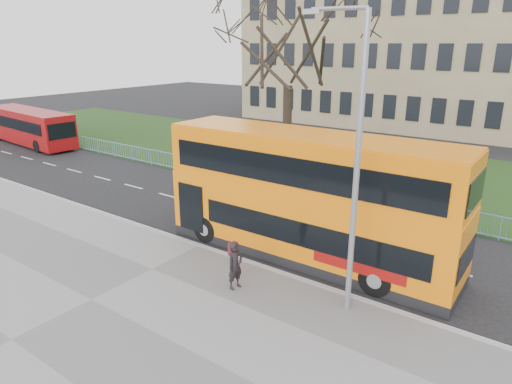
% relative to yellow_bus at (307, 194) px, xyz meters
% --- Properties ---
extents(ground, '(120.00, 120.00, 0.00)m').
position_rel_yellow_bus_xyz_m(ground, '(-3.97, -0.39, -2.62)').
color(ground, black).
rests_on(ground, ground).
extents(pavement, '(80.00, 10.50, 0.12)m').
position_rel_yellow_bus_xyz_m(pavement, '(-3.97, -7.14, -2.56)').
color(pavement, slate).
rests_on(pavement, ground).
extents(kerb, '(80.00, 0.20, 0.14)m').
position_rel_yellow_bus_xyz_m(kerb, '(-3.97, -1.94, -2.55)').
color(kerb, '#959597').
rests_on(kerb, ground).
extents(grass_verge, '(80.00, 15.40, 0.08)m').
position_rel_yellow_bus_xyz_m(grass_verge, '(-3.97, 13.91, -2.58)').
color(grass_verge, '#1A3413').
rests_on(grass_verge, ground).
extents(guard_railing, '(40.00, 0.12, 1.10)m').
position_rel_yellow_bus_xyz_m(guard_railing, '(-3.97, 6.21, -2.07)').
color(guard_railing, '#769BD2').
rests_on(guard_railing, ground).
extents(bare_tree, '(9.29, 9.29, 13.27)m').
position_rel_yellow_bus_xyz_m(bare_tree, '(-6.97, 9.61, 4.09)').
color(bare_tree, black).
rests_on(bare_tree, grass_verge).
extents(civic_building, '(30.00, 15.00, 14.00)m').
position_rel_yellow_bus_xyz_m(civic_building, '(-8.97, 34.61, 4.38)').
color(civic_building, '#807051').
rests_on(civic_building, ground).
extents(yellow_bus, '(11.70, 2.88, 4.89)m').
position_rel_yellow_bus_xyz_m(yellow_bus, '(0.00, 0.00, 0.00)').
color(yellow_bus, orange).
rests_on(yellow_bus, ground).
extents(red_bus, '(11.06, 3.32, 2.87)m').
position_rel_yellow_bus_xyz_m(red_bus, '(-29.38, 5.00, -1.10)').
color(red_bus, maroon).
rests_on(red_bus, ground).
extents(pedestrian, '(0.49, 0.67, 1.69)m').
position_rel_yellow_bus_xyz_m(pedestrian, '(-0.60, -3.76, -1.66)').
color(pedestrian, black).
rests_on(pedestrian, pavement).
extents(street_lamp, '(1.89, 0.44, 8.95)m').
position_rel_yellow_bus_xyz_m(street_lamp, '(2.95, -2.68, 2.40)').
color(street_lamp, gray).
rests_on(street_lamp, pavement).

